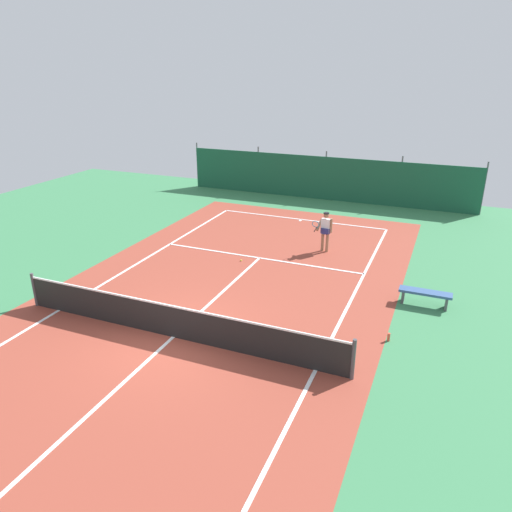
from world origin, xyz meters
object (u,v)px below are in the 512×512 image
water_bottle (389,337)px  tennis_ball_near_player (241,260)px  tennis_player (325,229)px  courtside_bench (425,295)px  tennis_net (172,321)px

water_bottle → tennis_ball_near_player: bearing=148.6°
tennis_player → courtside_bench: size_ratio=1.03×
tennis_ball_near_player → water_bottle: water_bottle is taller
tennis_net → tennis_ball_near_player: size_ratio=153.33×
tennis_net → tennis_player: 8.40m
tennis_ball_near_player → tennis_player: bearing=40.1°
tennis_player → water_bottle: size_ratio=6.83×
tennis_net → tennis_ball_near_player: bearing=95.3°
courtside_bench → tennis_ball_near_player: bearing=170.6°
tennis_ball_near_player → water_bottle: bearing=-31.4°
tennis_player → courtside_bench: tennis_player is taller
tennis_net → water_bottle: 5.98m
courtside_bench → tennis_player: bearing=140.6°
tennis_player → tennis_ball_near_player: tennis_player is taller
tennis_ball_near_player → courtside_bench: 6.96m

